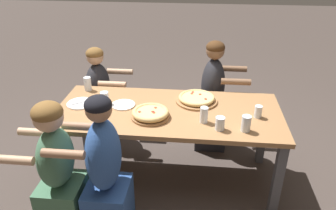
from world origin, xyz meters
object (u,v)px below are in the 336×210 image
at_px(cocktail_glass_blue, 92,109).
at_px(drinking_glass_f, 88,84).
at_px(drinking_glass_e, 258,112).
at_px(diner_near_left, 58,174).
at_px(drinking_glass_a, 246,124).
at_px(drinking_glass_c, 220,124).
at_px(pizza_board_main, 150,114).
at_px(diner_far_left, 100,100).
at_px(diner_far_midright, 212,101).
at_px(diner_near_midleft, 105,176).
at_px(pizza_board_second, 197,99).
at_px(drinking_glass_b, 204,115).
at_px(empty_plate_b, 123,105).
at_px(drinking_glass_d, 105,99).
at_px(empty_plate_a, 80,103).

bearing_deg(cocktail_glass_blue, drinking_glass_f, 111.66).
distance_m(drinking_glass_e, diner_near_left, 1.63).
bearing_deg(drinking_glass_a, cocktail_glass_blue, 173.98).
bearing_deg(diner_near_left, drinking_glass_c, -72.30).
bearing_deg(drinking_glass_e, cocktail_glass_blue, -176.07).
height_order(pizza_board_main, drinking_glass_a, drinking_glass_a).
distance_m(pizza_board_main, drinking_glass_c, 0.57).
xyz_separation_m(pizza_board_main, diner_far_left, (-0.68, 0.78, -0.30)).
height_order(diner_far_left, diner_far_midright, diner_far_midright).
distance_m(drinking_glass_c, diner_near_midleft, 0.93).
bearing_deg(pizza_board_second, drinking_glass_b, -79.52).
height_order(drinking_glass_b, diner_near_midleft, diner_near_midleft).
height_order(empty_plate_b, drinking_glass_d, drinking_glass_d).
height_order(cocktail_glass_blue, drinking_glass_a, same).
relative_size(pizza_board_main, pizza_board_second, 0.85).
bearing_deg(diner_near_left, drinking_glass_d, -14.65).
bearing_deg(pizza_board_main, diner_near_left, -140.45).
distance_m(drinking_glass_b, drinking_glass_f, 1.22).
relative_size(cocktail_glass_blue, diner_far_midright, 0.11).
xyz_separation_m(empty_plate_a, diner_far_left, (-0.03, 0.61, -0.27)).
bearing_deg(diner_far_midright, empty_plate_a, -62.86).
bearing_deg(pizza_board_second, empty_plate_b, -167.44).
height_order(drinking_glass_b, diner_far_midright, diner_far_midright).
height_order(drinking_glass_b, drinking_glass_c, drinking_glass_b).
height_order(drinking_glass_a, diner_far_midright, diner_far_midright).
xyz_separation_m(diner_far_left, diner_near_midleft, (0.42, -1.28, 0.05)).
xyz_separation_m(drinking_glass_a, diner_near_left, (-1.37, -0.37, -0.29)).
bearing_deg(drinking_glass_c, diner_far_midright, 91.69).
xyz_separation_m(drinking_glass_e, diner_far_left, (-1.56, 0.69, -0.31)).
relative_size(drinking_glass_e, diner_near_midleft, 0.09).
bearing_deg(diner_near_midleft, diner_near_left, 90.00).
relative_size(pizza_board_second, diner_near_left, 0.34).
distance_m(drinking_glass_a, drinking_glass_e, 0.26).
height_order(pizza_board_main, diner_near_left, diner_near_left).
xyz_separation_m(cocktail_glass_blue, drinking_glass_f, (-0.18, 0.46, 0.01)).
bearing_deg(drinking_glass_a, diner_far_midright, 103.69).
bearing_deg(drinking_glass_d, empty_plate_b, -0.57).
bearing_deg(drinking_glass_d, pizza_board_second, 9.94).
height_order(empty_plate_a, drinking_glass_b, drinking_glass_b).
bearing_deg(pizza_board_second, drinking_glass_d, -170.06).
xyz_separation_m(pizza_board_second, empty_plate_b, (-0.64, -0.14, -0.02)).
bearing_deg(diner_far_midright, diner_far_left, -90.00).
height_order(drinking_glass_f, diner_far_left, diner_far_left).
xyz_separation_m(empty_plate_a, diner_far_midright, (1.19, 0.61, -0.22)).
height_order(pizza_board_second, drinking_glass_d, drinking_glass_d).
bearing_deg(diner_far_left, pizza_board_main, 41.22).
relative_size(empty_plate_a, diner_far_midright, 0.20).
bearing_deg(drinking_glass_c, diner_far_left, 143.67).
relative_size(empty_plate_a, drinking_glass_d, 1.98).
xyz_separation_m(empty_plate_b, drinking_glass_b, (0.70, -0.22, 0.06)).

